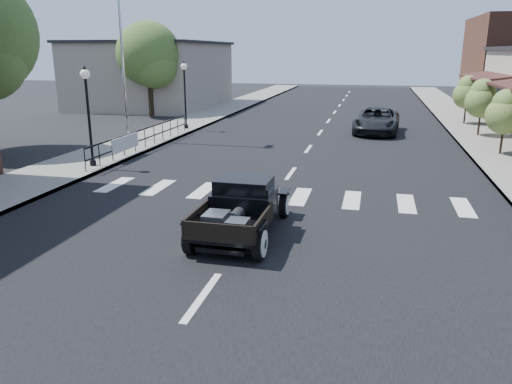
# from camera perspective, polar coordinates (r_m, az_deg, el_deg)

# --- Properties ---
(ground) EXTENTS (120.00, 120.00, 0.00)m
(ground) POSITION_cam_1_polar(r_m,az_deg,el_deg) (12.14, -1.47, -5.56)
(ground) COLOR black
(ground) RESTS_ON ground
(road) EXTENTS (14.00, 80.00, 0.02)m
(road) POSITION_cam_1_polar(r_m,az_deg,el_deg) (26.46, 6.86, 6.08)
(road) COLOR black
(road) RESTS_ON ground
(road_markings) EXTENTS (12.00, 60.00, 0.06)m
(road_markings) POSITION_cam_1_polar(r_m,az_deg,el_deg) (21.59, 5.31, 3.90)
(road_markings) COLOR silver
(road_markings) RESTS_ON ground
(sidewalk_left) EXTENTS (3.00, 80.00, 0.15)m
(sidewalk_left) POSITION_cam_1_polar(r_m,az_deg,el_deg) (28.66, -10.38, 6.80)
(sidewalk_left) COLOR gray
(sidewalk_left) RESTS_ON ground
(sidewalk_right) EXTENTS (3.00, 80.00, 0.15)m
(sidewalk_right) POSITION_cam_1_polar(r_m,az_deg,el_deg) (26.88, 25.24, 4.98)
(sidewalk_right) COLOR gray
(sidewalk_right) RESTS_ON ground
(low_building_left) EXTENTS (10.00, 12.00, 5.00)m
(low_building_left) POSITION_cam_1_polar(r_m,az_deg,el_deg) (42.89, -11.67, 12.90)
(low_building_left) COLOR gray
(low_building_left) RESTS_ON ground
(railing) EXTENTS (0.08, 10.00, 1.00)m
(railing) POSITION_cam_1_polar(r_m,az_deg,el_deg) (23.59, -12.59, 6.21)
(railing) COLOR black
(railing) RESTS_ON sidewalk_left
(banner) EXTENTS (0.04, 2.20, 0.60)m
(banner) POSITION_cam_1_polar(r_m,az_deg,el_deg) (21.83, -14.63, 4.80)
(banner) COLOR silver
(banner) RESTS_ON sidewalk_left
(lamp_post_b) EXTENTS (0.36, 0.36, 3.76)m
(lamp_post_b) POSITION_cam_1_polar(r_m,az_deg,el_deg) (20.06, -18.56, 8.14)
(lamp_post_b) COLOR black
(lamp_post_b) RESTS_ON sidewalk_left
(lamp_post_c) EXTENTS (0.36, 0.36, 3.76)m
(lamp_post_c) POSITION_cam_1_polar(r_m,az_deg,el_deg) (29.00, -8.12, 10.90)
(lamp_post_c) COLOR black
(lamp_post_c) RESTS_ON sidewalk_left
(flagpole) EXTENTS (0.12, 0.12, 12.30)m
(flagpole) POSITION_cam_1_polar(r_m,az_deg,el_deg) (26.00, -15.37, 19.40)
(flagpole) COLOR silver
(flagpole) RESTS_ON sidewalk_left
(big_tree_far) EXTENTS (4.40, 4.40, 6.46)m
(big_tree_far) POSITION_cam_1_polar(r_m,az_deg,el_deg) (36.37, -12.09, 13.57)
(big_tree_far) COLOR #436029
(big_tree_far) RESTS_ON ground
(small_tree_c) EXTENTS (1.59, 1.59, 2.66)m
(small_tree_c) POSITION_cam_1_polar(r_m,az_deg,el_deg) (23.87, 26.48, 7.07)
(small_tree_c) COLOR #5A7133
(small_tree_c) RESTS_ON sidewalk_right
(small_tree_d) EXTENTS (1.69, 1.69, 2.81)m
(small_tree_d) POSITION_cam_1_polar(r_m,az_deg,el_deg) (28.85, 24.32, 8.71)
(small_tree_d) COLOR #5A7133
(small_tree_d) RESTS_ON sidewalk_right
(small_tree_e) EXTENTS (1.67, 1.67, 2.78)m
(small_tree_e) POSITION_cam_1_polar(r_m,az_deg,el_deg) (33.34, 22.91, 9.60)
(small_tree_e) COLOR #5A7133
(small_tree_e) RESTS_ON sidewalk_right
(hotrod_pickup) EXTENTS (1.98, 4.16, 1.44)m
(hotrod_pickup) POSITION_cam_1_polar(r_m,az_deg,el_deg) (12.28, -1.61, -1.75)
(hotrod_pickup) COLOR black
(hotrod_pickup) RESTS_ON ground
(second_car) EXTENTS (2.64, 5.15, 1.39)m
(second_car) POSITION_cam_1_polar(r_m,az_deg,el_deg) (28.81, 13.64, 7.92)
(second_car) COLOR black
(second_car) RESTS_ON ground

